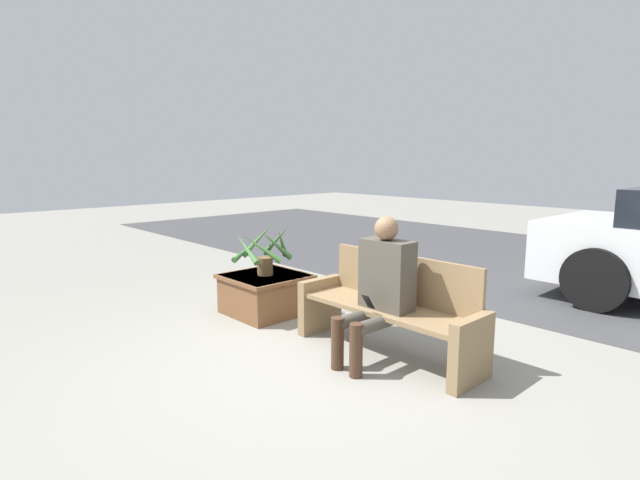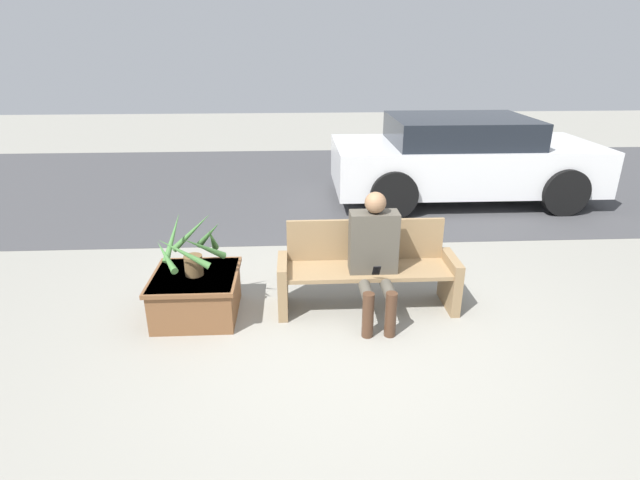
{
  "view_description": "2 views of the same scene",
  "coord_description": "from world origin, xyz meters",
  "px_view_note": "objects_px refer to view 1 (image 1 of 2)",
  "views": [
    {
      "loc": [
        2.87,
        -2.66,
        1.68
      ],
      "look_at": [
        -0.65,
        0.6,
        0.89
      ],
      "focal_mm": 28.0,
      "sensor_mm": 36.0,
      "label": 1
    },
    {
      "loc": [
        -0.46,
        -3.79,
        2.48
      ],
      "look_at": [
        -0.21,
        0.85,
        0.61
      ],
      "focal_mm": 28.0,
      "sensor_mm": 36.0,
      "label": 2
    }
  ],
  "objects_px": {
    "bench": "(390,308)",
    "person_seated": "(380,284)",
    "planter_box": "(265,292)",
    "potted_plant": "(264,251)"
  },
  "relations": [
    {
      "from": "person_seated",
      "to": "planter_box",
      "type": "relative_size",
      "value": 1.5
    },
    {
      "from": "bench",
      "to": "person_seated",
      "type": "xyz_separation_m",
      "value": [
        0.04,
        -0.18,
        0.26
      ]
    },
    {
      "from": "person_seated",
      "to": "potted_plant",
      "type": "height_order",
      "value": "person_seated"
    },
    {
      "from": "bench",
      "to": "potted_plant",
      "type": "distance_m",
      "value": 1.68
    },
    {
      "from": "potted_plant",
      "to": "bench",
      "type": "bearing_deg",
      "value": 4.35
    },
    {
      "from": "planter_box",
      "to": "person_seated",
      "type": "bearing_deg",
      "value": -2.37
    },
    {
      "from": "bench",
      "to": "potted_plant",
      "type": "xyz_separation_m",
      "value": [
        -1.65,
        -0.13,
        0.3
      ]
    },
    {
      "from": "person_seated",
      "to": "potted_plant",
      "type": "xyz_separation_m",
      "value": [
        -1.68,
        0.06,
        0.04
      ]
    },
    {
      "from": "person_seated",
      "to": "planter_box",
      "type": "height_order",
      "value": "person_seated"
    },
    {
      "from": "bench",
      "to": "potted_plant",
      "type": "height_order",
      "value": "potted_plant"
    }
  ]
}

